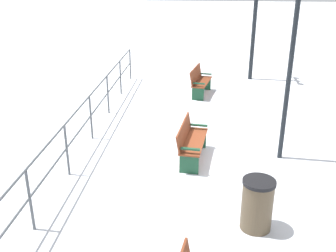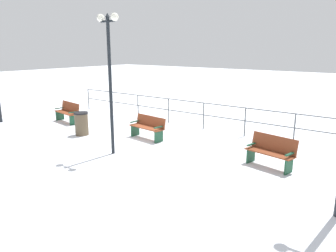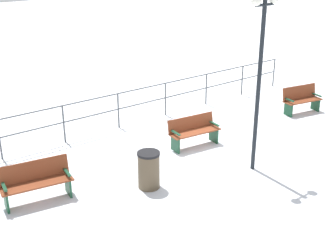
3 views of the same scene
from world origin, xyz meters
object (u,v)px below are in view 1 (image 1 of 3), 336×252
at_px(trash_bin, 257,204).
at_px(bench_third, 200,81).
at_px(bench_second, 191,141).
at_px(lamppost_middle, 295,25).
at_px(lamppost_far, 256,0).

bearing_deg(trash_bin, bench_third, 98.26).
bearing_deg(bench_second, lamppost_middle, 13.92).
relative_size(bench_third, lamppost_middle, 0.34).
xyz_separation_m(bench_second, trash_bin, (1.20, -2.47, -0.00)).
relative_size(lamppost_middle, trash_bin, 4.80).
relative_size(bench_second, lamppost_middle, 0.36).
distance_m(bench_third, lamppost_middle, 5.60).
bearing_deg(bench_second, trash_bin, -57.32).
bearing_deg(lamppost_far, lamppost_middle, -90.00).
distance_m(bench_third, lamppost_far, 3.80).
bearing_deg(bench_third, bench_second, -80.51).
xyz_separation_m(lamppost_middle, lamppost_far, (-0.00, 6.75, -0.09)).
bearing_deg(bench_second, lamppost_far, 80.32).
bearing_deg(lamppost_middle, bench_third, 112.83).
bearing_deg(lamppost_middle, trash_bin, -107.75).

